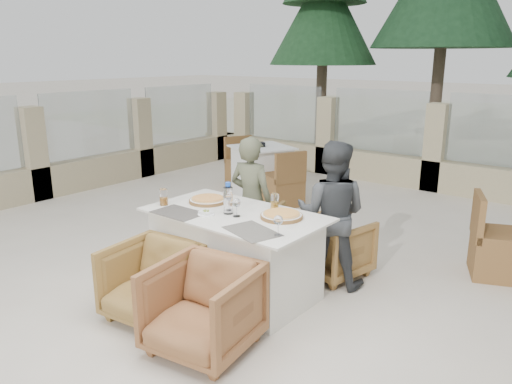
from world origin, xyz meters
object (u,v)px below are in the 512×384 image
Objects in this scene: pizza_right at (282,215)px; beer_glass_left at (164,197)px; olive_dish at (206,212)px; dining_table at (235,254)px; diner_left at (251,202)px; water_bottle at (228,198)px; diner_right at (331,214)px; pizza_left at (208,200)px; beer_glass_right at (275,201)px; armchair_far_right at (333,247)px; armchair_near_right at (203,308)px; armchair_near_left at (153,282)px; wine_glass_near at (237,206)px; armchair_far_left at (244,232)px; wine_glass_centre at (227,200)px; bg_table_a at (262,171)px; wine_glass_corner at (278,224)px.

beer_glass_left reaches higher than pizza_right.
dining_table is at bearing 49.36° from olive_dish.
dining_table is at bearing 112.03° from diner_left.
diner_right is (0.60, 0.77, -0.22)m from water_bottle.
pizza_left is 0.66m from beer_glass_right.
pizza_right is at bearing 3.62° from pizza_left.
dining_table is at bearing 74.06° from armchair_far_right.
beer_glass_left is 1.36m from armchair_near_right.
pizza_left is at bearing 94.47° from armchair_near_left.
pizza_left is 0.53m from wine_glass_near.
diner_right is at bearing 76.18° from armchair_near_right.
armchair_far_left is at bearing 90.29° from pizza_left.
pizza_right is 0.54m from wine_glass_centre.
bg_table_a reaches higher than armchair_far_left.
armchair_far_right is at bearing 59.13° from armchair_near_left.
diner_left reaches higher than pizza_left.
dining_table is 0.76m from diner_left.
armchair_near_right is 0.45× the size of bg_table_a.
dining_table is 4.39× the size of pizza_right.
dining_table reaches higher than armchair_near_left.
wine_glass_near is (0.08, -0.06, 0.48)m from dining_table.
armchair_near_left is 0.51× the size of diner_left.
wine_glass_centre is 0.26× the size of armchair_far_left.
wine_glass_centre reaches higher than beer_glass_left.
wine_glass_corner is 0.84m from armchair_near_right.
dining_table is 1.19× the size of diner_left.
wine_glass_centre reaches higher than armchair_near_right.
diner_right is 0.84× the size of bg_table_a.
armchair_far_left is 0.51× the size of diner_right.
pizza_left is at bearing 54.11° from armchair_far_right.
armchair_near_right is at bearing 99.73° from armchair_far_right.
wine_glass_near is (0.11, -0.02, -0.05)m from water_bottle.
diner_left reaches higher than bg_table_a.
pizza_right is at bearing -40.32° from beer_glass_right.
armchair_near_left is at bearing 83.28° from armchair_far_left.
bg_table_a is at bearing -59.09° from diner_right.
armchair_near_left is 0.67m from armchair_near_right.
diner_right reaches higher than armchair_far_right.
water_bottle is at bearing -19.71° from pizza_left.
pizza_right is (0.83, 0.05, 0.00)m from pizza_left.
wine_glass_centre is 0.14× the size of diner_left.
olive_dish is at bearing -149.18° from pizza_right.
wine_glass_corner is 1.28m from armchair_far_right.
wine_glass_centre is 0.29× the size of armchair_far_right.
diner_right is at bearing 94.81° from wine_glass_corner.
diner_right is (0.07, -0.19, 0.40)m from armchair_far_right.
armchair_far_right is 0.94m from diner_left.
wine_glass_near is 0.25× the size of armchair_near_right.
diner_left is (0.10, 0.53, -0.12)m from pizza_left.
armchair_far_right is 0.46× the size of diner_right.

